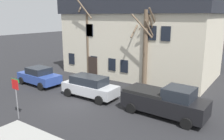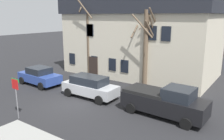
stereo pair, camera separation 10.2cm
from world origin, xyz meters
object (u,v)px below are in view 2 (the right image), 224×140
Objects in this scene: tree_bare_far at (146,46)px; car_blue_sedan at (40,76)px; tree_bare_mid at (146,41)px; street_sign_pole at (16,91)px; pickup_truck_black at (164,101)px; car_silver_wagon at (90,86)px; building_main at (141,36)px; tree_bare_near at (89,34)px.

tree_bare_far reaches higher than car_blue_sedan.
tree_bare_mid is 11.95m from street_sign_pole.
tree_bare_mid is 1.73× the size of car_blue_sedan.
car_silver_wagon is at bearing -179.15° from pickup_truck_black.
building_main is at bearing 124.31° from tree_bare_mid.
building_main is 2.08× the size of tree_bare_mid.
tree_bare_mid is 1.09× the size of tree_bare_far.
pickup_truck_black is at bearing 37.53° from street_sign_pole.
car_silver_wagon is 5.67m from street_sign_pole.
car_silver_wagon is at bearing -49.82° from tree_bare_near.
tree_bare_far is 10.96m from street_sign_pole.
building_main is 3.60× the size of car_blue_sedan.
tree_bare_mid is 6.91m from car_silver_wagon.
street_sign_pole reaches higher than pickup_truck_black.
car_silver_wagon reaches higher than car_blue_sedan.
car_silver_wagon is (-1.75, -5.90, -3.12)m from tree_bare_mid.
building_main is at bearing 92.80° from car_silver_wagon.
tree_bare_far is at bearing 128.95° from pickup_truck_black.
car_blue_sedan is (-5.51, -9.22, -3.24)m from building_main.
building_main is 6.11× the size of street_sign_pole.
tree_bare_far is 1.58× the size of car_blue_sedan.
tree_bare_far is at bearing -57.86° from building_main.
pickup_truck_black reaches higher than car_silver_wagon.
car_silver_wagon is (0.45, -9.13, -3.18)m from building_main.
tree_bare_near is at bearing 154.09° from pickup_truck_black.
car_blue_sedan is 0.96× the size of car_silver_wagon.
tree_bare_mid reaches higher than car_silver_wagon.
tree_bare_near is at bearing -172.94° from tree_bare_mid.
pickup_truck_black is (3.76, -4.65, -2.73)m from tree_bare_far.
tree_bare_near is 1.07× the size of tree_bare_mid.
tree_bare_far is at bearing -3.50° from tree_bare_near.
tree_bare_near is 11.39m from street_sign_pole.
tree_bare_mid reaches higher than car_blue_sedan.
tree_bare_near is 1.17× the size of tree_bare_far.
car_blue_sedan is (-8.27, -4.84, -2.88)m from tree_bare_far.
car_blue_sedan is at bearing -120.89° from building_main.
building_main is at bearing 122.14° from tree_bare_far.
building_main is at bearing 45.54° from tree_bare_near.
street_sign_pole is at bearing -48.35° from car_blue_sedan.
tree_bare_far is 10.00m from car_blue_sedan.
car_silver_wagon is at bearing -106.52° from tree_bare_mid.
tree_bare_far is (0.56, -1.16, -0.30)m from tree_bare_mid.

